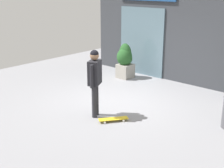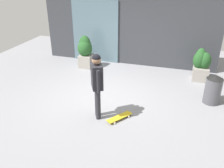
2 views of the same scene
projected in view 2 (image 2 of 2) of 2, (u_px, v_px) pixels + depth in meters
ground_plane at (103, 97)px, 7.36m from camera, size 12.00×12.00×0.00m
building_facade at (127, 16)px, 9.23m from camera, size 7.01×0.31×3.90m
skateboarder at (97, 80)px, 5.91m from camera, size 0.43×0.55×1.77m
skateboard at (119, 117)px, 6.26m from camera, size 0.58×0.72×0.08m
planter_box_left at (85, 51)px, 9.35m from camera, size 0.57×0.57×1.27m
planter_box_right at (201, 64)px, 8.28m from camera, size 0.60×0.59×1.14m
trash_bin at (213, 89)px, 6.88m from camera, size 0.48×0.48×0.89m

